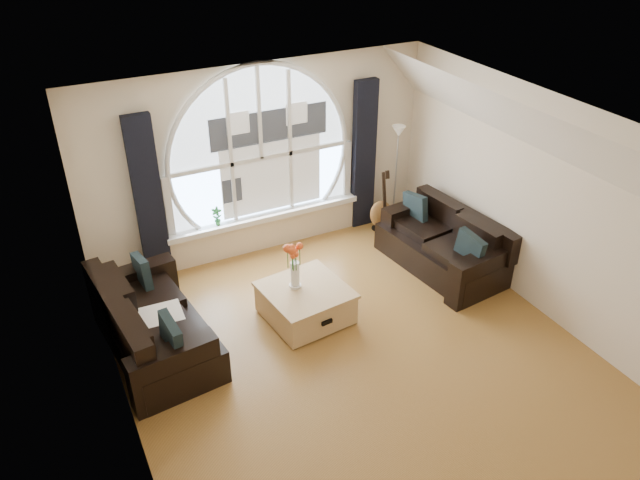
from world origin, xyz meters
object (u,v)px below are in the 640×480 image
Objects in this scene: sofa_left at (154,322)px; floor_lamp at (396,176)px; potted_plant at (217,216)px; guitar at (382,200)px; coffee_chest at (305,302)px; vase_flowers at (295,260)px; sofa_right at (442,242)px.

floor_lamp is at bearing 11.77° from sofa_left.
sofa_left is at bearing -129.62° from potted_plant.
guitar is at bearing -8.30° from potted_plant.
vase_flowers reaches higher than coffee_chest.
floor_lamp is (0.10, 1.38, 0.40)m from sofa_right.
coffee_chest is 1.90m from potted_plant.
coffee_chest is 1.38× the size of vase_flowers.
sofa_right is at bearing -73.12° from guitar.
sofa_left is 2.71× the size of vase_flowers.
sofa_left is at bearing 175.63° from vase_flowers.
sofa_left is 2.04m from potted_plant.
sofa_right is at bearing -7.05° from sofa_left.
sofa_right is 2.61× the size of vase_flowers.
coffee_chest is at bearing 178.47° from sofa_right.
floor_lamp reaches higher than sofa_right.
floor_lamp is at bearing 31.50° from guitar.
sofa_right is 1.14× the size of floor_lamp.
sofa_left is 3.97m from sofa_right.
vase_flowers is at bearing 125.68° from coffee_chest.
coffee_chest is at bearing -47.92° from vase_flowers.
sofa_right is 1.44m from floor_lamp.
sofa_right is 3.13m from potted_plant.
potted_plant is at bearing 178.16° from guitar.
guitar reaches higher than coffee_chest.
sofa_right is 2.20m from coffee_chest.
vase_flowers is 2.79m from floor_lamp.
vase_flowers is 2.45m from guitar.
sofa_left is at bearing 166.35° from coffee_chest.
potted_plant is (-0.41, 1.68, -0.14)m from vase_flowers.
floor_lamp is at bearing 79.31° from sofa_right.
sofa_left is 1.96× the size of coffee_chest.
sofa_left reaches higher than sofa_right.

